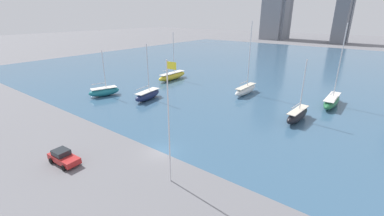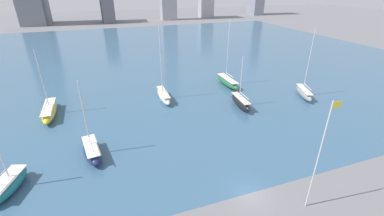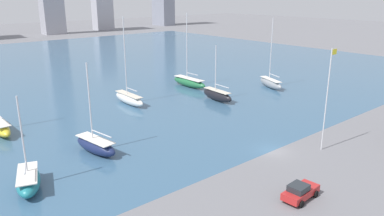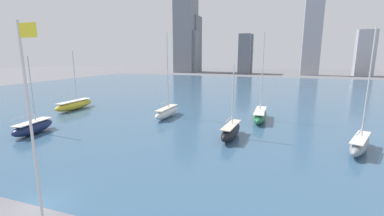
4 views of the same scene
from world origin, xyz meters
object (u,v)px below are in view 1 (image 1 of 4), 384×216
object	(u,v)px
sailboat_green	(332,101)
sailboat_black	(297,115)
flag_pole	(169,121)
sailboat_navy	(148,95)
sailboat_white	(246,90)
sailboat_teal	(104,91)
sailboat_yellow	(172,76)
parked_pickup_red	(63,157)

from	to	relation	value
sailboat_green	sailboat_black	xyz separation A→B (m)	(-3.13, -12.21, 0.03)
flag_pole	sailboat_navy	xyz separation A→B (m)	(-23.49, 18.53, -6.21)
sailboat_navy	sailboat_green	bearing A→B (deg)	22.77
sailboat_white	sailboat_teal	distance (m)	32.38
sailboat_green	sailboat_teal	distance (m)	48.65
sailboat_yellow	sailboat_black	world-z (taller)	sailboat_yellow
flag_pole	sailboat_navy	size ratio (longest dim) A/B	1.14
sailboat_yellow	sailboat_teal	distance (m)	20.95
sailboat_white	sailboat_black	distance (m)	16.88
sailboat_navy	parked_pickup_red	distance (m)	26.18
sailboat_white	sailboat_teal	size ratio (longest dim) A/B	1.58
sailboat_yellow	sailboat_navy	size ratio (longest dim) A/B	1.09
sailboat_teal	parked_pickup_red	size ratio (longest dim) A/B	2.22
sailboat_black	sailboat_teal	bearing A→B (deg)	-159.11
sailboat_green	parked_pickup_red	size ratio (longest dim) A/B	3.50
sailboat_navy	sailboat_teal	distance (m)	10.67
sailboat_black	sailboat_teal	world-z (taller)	sailboat_black
sailboat_yellow	sailboat_teal	bearing A→B (deg)	-96.47
sailboat_white	sailboat_teal	world-z (taller)	sailboat_white
sailboat_black	flag_pole	bearing A→B (deg)	-98.48
flag_pole	sailboat_green	world-z (taller)	sailboat_green
sailboat_green	sailboat_navy	size ratio (longest dim) A/B	1.35
sailboat_green	sailboat_yellow	bearing A→B (deg)	-175.87
flag_pole	sailboat_white	world-z (taller)	sailboat_white
sailboat_navy	sailboat_teal	bearing A→B (deg)	-165.86
sailboat_green	flag_pole	bearing A→B (deg)	-103.52
flag_pole	sailboat_yellow	world-z (taller)	flag_pole
sailboat_white	parked_pickup_red	size ratio (longest dim) A/B	3.51
sailboat_green	parked_pickup_red	bearing A→B (deg)	-116.98
sailboat_white	sailboat_green	xyz separation A→B (m)	(17.44, 3.27, -0.03)
sailboat_white	sailboat_teal	xyz separation A→B (m)	(-24.89, -20.72, -0.10)
sailboat_yellow	sailboat_black	distance (m)	38.24
sailboat_yellow	sailboat_navy	bearing A→B (deg)	-65.87
sailboat_black	sailboat_teal	distance (m)	40.93
sailboat_black	sailboat_navy	world-z (taller)	sailboat_navy
sailboat_green	sailboat_teal	xyz separation A→B (m)	(-42.33, -23.99, -0.07)
sailboat_yellow	sailboat_navy	world-z (taller)	sailboat_yellow
sailboat_black	sailboat_navy	size ratio (longest dim) A/B	0.90
sailboat_white	parked_pickup_red	world-z (taller)	sailboat_white
flag_pole	sailboat_yellow	distance (m)	47.53
sailboat_black	parked_pickup_red	bearing A→B (deg)	-116.67
sailboat_teal	sailboat_black	bearing A→B (deg)	35.52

